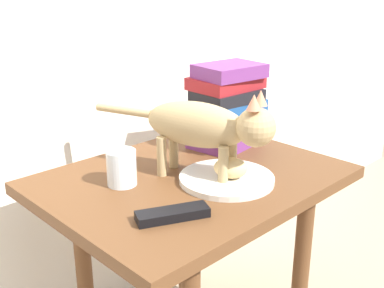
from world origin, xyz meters
name	(u,v)px	position (x,y,z in m)	size (l,w,h in m)	color
side_table	(192,209)	(0.00, 0.00, 0.50)	(0.72, 0.55, 0.59)	brown
plate	(227,179)	(0.03, -0.09, 0.60)	(0.23, 0.23, 0.01)	silver
bread_roll	(231,168)	(0.03, -0.10, 0.63)	(0.08, 0.06, 0.05)	#E0BC7A
cat	(206,127)	(0.01, -0.04, 0.73)	(0.20, 0.46, 0.23)	tan
book_stack	(227,107)	(0.22, 0.09, 0.71)	(0.20, 0.17, 0.24)	#72337A
candle_jar	(122,170)	(-0.16, 0.07, 0.63)	(0.07, 0.07, 0.08)	silver
tv_remote	(173,214)	(-0.19, -0.14, 0.60)	(0.15, 0.04, 0.02)	black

